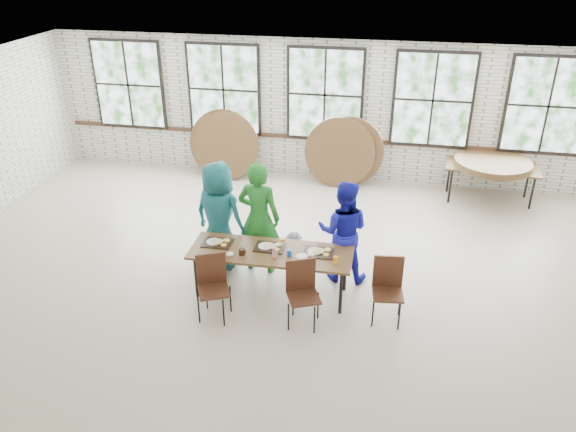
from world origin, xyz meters
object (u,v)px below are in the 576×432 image
(chair_near_right, at_px, (302,287))
(storage_table, at_px, (492,169))
(dining_table, at_px, (271,254))
(chair_near_left, at_px, (213,281))

(chair_near_right, distance_m, storage_table, 5.56)
(chair_near_right, bearing_deg, storage_table, 33.18)
(dining_table, height_order, chair_near_left, chair_near_left)
(dining_table, relative_size, chair_near_left, 2.54)
(chair_near_left, bearing_deg, chair_near_right, -20.72)
(dining_table, height_order, chair_near_right, chair_near_right)
(chair_near_right, relative_size, storage_table, 0.51)
(dining_table, xyz_separation_m, chair_near_right, (0.56, -0.56, -0.13))
(dining_table, xyz_separation_m, storage_table, (3.62, 4.08, -0.00))
(chair_near_left, height_order, storage_table, chair_near_left)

